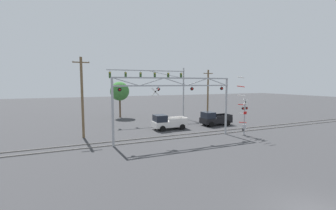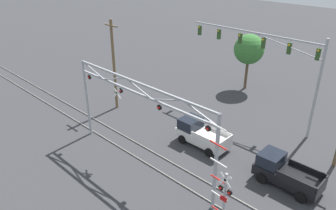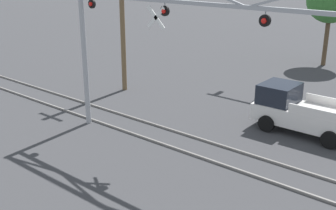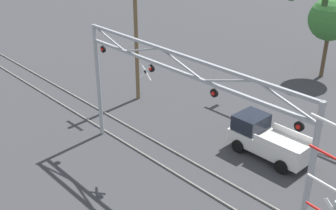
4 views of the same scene
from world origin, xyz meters
name	(u,v)px [view 4 (image 4 of 4)]	position (x,y,z in m)	size (l,w,h in m)	color
rail_track_near	(183,178)	(0.00, 16.10, 0.05)	(80.00, 0.08, 0.10)	gray
rail_track_far	(202,168)	(0.00, 17.54, 0.05)	(80.00, 0.08, 0.10)	gray
crossing_gantry	(180,96)	(-0.01, 15.82, 4.80)	(13.82, 0.28, 6.86)	#9EA0A5
pickup_truck_lead	(266,139)	(1.38, 21.27, 0.95)	(4.63, 2.24, 2.03)	silver
utility_pole_left	(136,35)	(-9.32, 20.77, 4.72)	(1.80, 0.28, 9.15)	brown
background_tree_beyond_span	(331,19)	(-2.39, 34.52, 4.76)	(3.41, 3.41, 6.49)	brown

